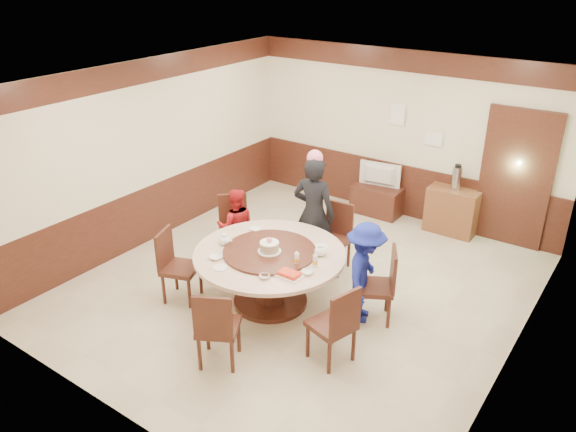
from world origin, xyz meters
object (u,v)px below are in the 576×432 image
Objects in this scene: shrimp_platter at (289,275)px; person_blue at (365,273)px; television at (379,176)px; side_cabinet at (452,211)px; birthday_cake at (269,247)px; tv_stand at (377,200)px; banquet_table at (270,267)px; person_red at (236,226)px; person_standing at (314,214)px; thermos at (457,178)px.

person_blue is at bearing 50.78° from shrimp_platter.
side_cabinet is at bearing 173.18° from television.
birthday_cake is 0.98× the size of shrimp_platter.
tv_stand is 1.33m from side_cabinet.
shrimp_platter is 0.38× the size of side_cabinet.
shrimp_platter is (0.54, -0.34, 0.24)m from banquet_table.
person_blue is (2.21, -0.22, 0.08)m from person_red.
shrimp_platter is at bearing -32.37° from banquet_table.
birthday_cake reaches higher than side_cabinet.
person_red is at bearing 65.86° from person_blue.
banquet_table is 1.67× the size of person_red.
banquet_table is at bearing 83.57° from person_standing.
person_standing is at bearing 165.14° from person_red.
banquet_table is 0.32m from birthday_cake.
person_red is at bearing 149.43° from birthday_cake.
person_red is 3.82× the size of shrimp_platter.
television is at bearing 93.02° from birthday_cake.
banquet_table reaches higher than side_cabinet.
person_red is at bearing -108.62° from tv_stand.
person_blue reaches higher than television.
person_standing is at bearing 93.07° from banquet_table.
shrimp_platter is at bearing 92.64° from television.
person_blue is 1.53× the size of tv_stand.
person_red is 3.88× the size of birthday_cake.
person_standing reaches higher than person_blue.
television reaches higher than shrimp_platter.
thermos is at bearing -170.46° from person_red.
person_blue reaches higher than banquet_table.
shrimp_platter is 3.77m from tv_stand.
person_blue is 2.98m from thermos.
person_blue reaches higher than shrimp_platter.
person_red reaches higher than banquet_table.
person_standing reaches higher than shrimp_platter.
person_blue is (1.20, -0.72, -0.19)m from person_standing.
person_standing reaches higher than side_cabinet.
person_standing is 2.22m from television.
person_standing is 2.60m from side_cabinet.
tv_stand is (-1.30, 2.93, -0.40)m from person_blue.
television is (-0.16, 3.33, 0.18)m from banquet_table.
person_standing is 4.45× the size of thermos.
shrimp_platter is 3.76m from thermos.
television is (0.00, 0.00, 0.46)m from tv_stand.
television is at bearing -96.99° from person_standing.
shrimp_platter is 0.35× the size of tv_stand.
thermos reaches higher than shrimp_platter.
person_blue reaches higher than tv_stand.
person_blue is 4.34× the size of shrimp_platter.
person_standing is 2.56m from thermos.
person_red is 1.58× the size of television.
banquet_table is 6.50× the size of birthday_cake.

